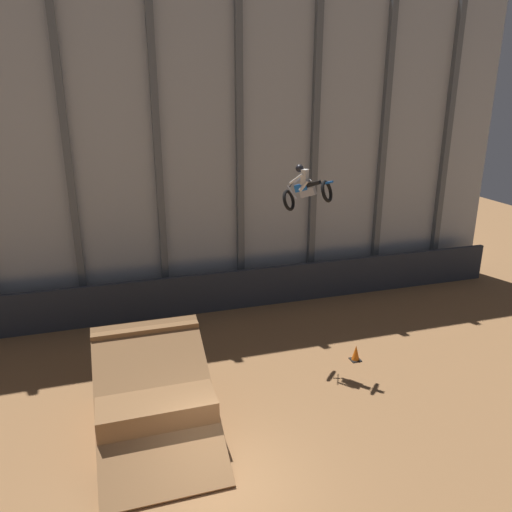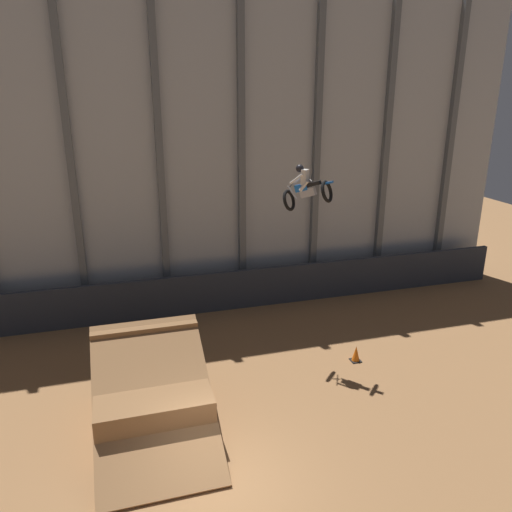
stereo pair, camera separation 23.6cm
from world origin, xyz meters
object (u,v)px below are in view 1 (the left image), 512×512
Objects in this scene: hay_bale_trackside at (153,368)px; traffic_cone_near_ramp at (356,353)px; rider_bike_solo at (306,189)px; dirt_ramp at (153,393)px.

traffic_cone_near_ramp is at bearing -8.75° from hay_bale_trackside.
hay_bale_trackside is (-5.36, -0.07, -5.74)m from rider_bike_solo.
rider_bike_solo is 1.67× the size of hay_bale_trackside.
rider_bike_solo is 7.86m from hay_bale_trackside.
dirt_ramp is 2.86× the size of rider_bike_solo.
rider_bike_solo is 6.08m from traffic_cone_near_ramp.
traffic_cone_near_ramp is at bearing -80.14° from rider_bike_solo.
dirt_ramp is at bearing -94.74° from hay_bale_trackside.
rider_bike_solo is at bearing 0.71° from hay_bale_trackside.
rider_bike_solo reaches higher than hay_bale_trackside.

